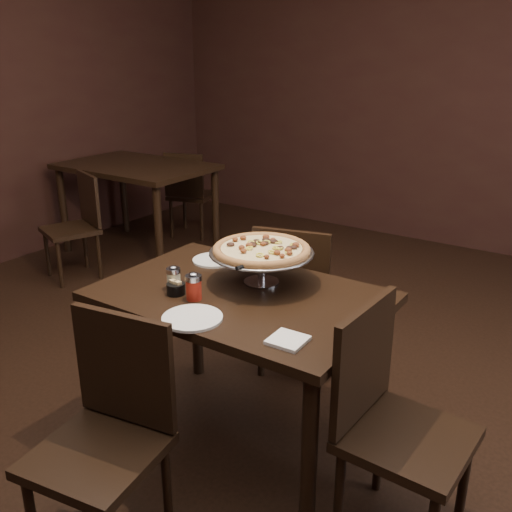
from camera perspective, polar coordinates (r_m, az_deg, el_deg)
The scene contains 16 objects.
room at distance 2.23m, azimuth -3.15°, elevation 11.29°, with size 6.04×7.04×2.84m.
dining_table at distance 2.50m, azimuth -1.60°, elevation -5.74°, with size 1.21×0.81×0.75m.
background_table at distance 5.10m, azimuth -11.85°, elevation 7.81°, with size 1.28×0.85×0.80m.
pizza_stand at distance 2.50m, azimuth 0.56°, elevation 0.60°, with size 0.46×0.46×0.19m.
parmesan_shaker at distance 2.49m, azimuth -8.23°, elevation -2.21°, with size 0.06×0.06×0.11m.
pepper_flake_shaker at distance 2.38m, azimuth -6.25°, elevation -3.06°, with size 0.07×0.07×0.12m.
packet_caddy at distance 2.45m, azimuth -8.01°, elevation -3.22°, with size 0.08×0.08×0.06m.
napkin_stack at distance 2.06m, azimuth 3.20°, elevation -8.41°, with size 0.13×0.13×0.01m, color white.
plate_left at distance 2.82m, azimuth -4.23°, elevation -0.41°, with size 0.21×0.21×0.01m, color white.
plate_near at distance 2.23m, azimuth -6.39°, elevation -6.18°, with size 0.24×0.24×0.01m, color white.
serving_spatula at distance 2.33m, azimuth -0.96°, elevation -1.00°, with size 0.12×0.12×0.02m.
chair_far at distance 3.11m, azimuth 4.00°, elevation -3.86°, with size 0.50×0.50×0.88m.
chair_near at distance 2.16m, azimuth -14.59°, elevation -16.41°, with size 0.47×0.47×0.88m.
chair_side at distance 2.18m, azimuth 13.29°, elevation -15.44°, with size 0.44×0.44×0.90m.
bg_chair_far at distance 5.52m, azimuth -6.70°, elevation 6.45°, with size 0.48×0.48×0.83m.
bg_chair_near at distance 4.71m, azimuth -17.41°, elevation 3.26°, with size 0.50×0.50×0.83m.
Camera 1 is at (1.40, -1.73, 1.74)m, focal length 40.00 mm.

